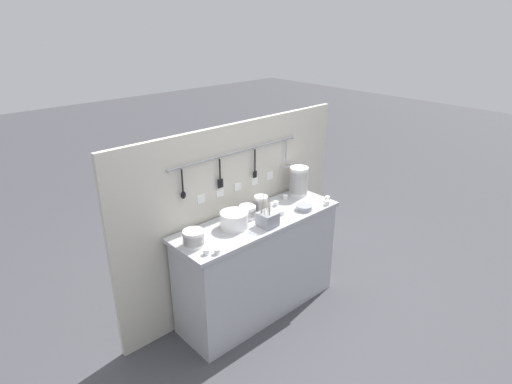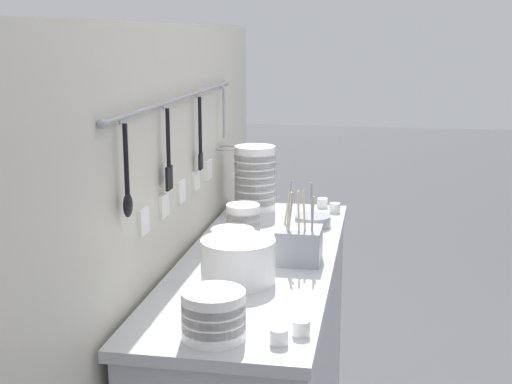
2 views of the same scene
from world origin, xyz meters
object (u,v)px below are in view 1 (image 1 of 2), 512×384
at_px(cup_edge_far, 327,203).
at_px(steel_mixing_bowl, 304,208).
at_px(bowl_stack_back_corner, 247,212).
at_px(cup_centre, 217,251).
at_px(cup_edge_near, 327,198).
at_px(bowl_stack_nested_right, 299,181).
at_px(bowl_stack_short_front, 261,204).
at_px(bowl_stack_tall_left, 193,238).
at_px(cup_front_right, 285,197).
at_px(cup_by_caddy, 276,203).
at_px(cup_beside_plates, 206,252).
at_px(cup_mid_row, 282,212).
at_px(cutlery_caddy, 267,219).
at_px(plate_stack, 234,220).

bearing_deg(cup_edge_far, steel_mixing_bowl, 163.05).
bearing_deg(bowl_stack_back_corner, cup_centre, -152.23).
relative_size(steel_mixing_bowl, cup_edge_near, 3.11).
relative_size(bowl_stack_nested_right, bowl_stack_short_front, 1.77).
distance_m(bowl_stack_short_front, cup_edge_near, 0.64).
height_order(bowl_stack_tall_left, cup_front_right, bowl_stack_tall_left).
bearing_deg(bowl_stack_nested_right, bowl_stack_back_corner, -176.06).
relative_size(steel_mixing_bowl, cup_edge_far, 3.11).
relative_size(bowl_stack_short_front, cup_edge_near, 3.45).
height_order(bowl_stack_tall_left, cup_by_caddy, bowl_stack_tall_left).
distance_m(cup_beside_plates, cup_edge_far, 1.25).
bearing_deg(bowl_stack_tall_left, cup_mid_row, -5.38).
bearing_deg(steel_mixing_bowl, cup_edge_near, -2.19).
height_order(bowl_stack_short_front, cup_front_right, bowl_stack_short_front).
relative_size(bowl_stack_tall_left, cup_front_right, 3.56).
height_order(cutlery_caddy, cup_beside_plates, cutlery_caddy).
distance_m(bowl_stack_back_corner, steel_mixing_bowl, 0.50).
height_order(steel_mixing_bowl, cup_edge_near, steel_mixing_bowl).
bearing_deg(steel_mixing_bowl, bowl_stack_nested_right, 50.73).
relative_size(cup_by_caddy, cup_edge_far, 1.00).
distance_m(cup_beside_plates, cup_edge_near, 1.33).
xyz_separation_m(cup_by_caddy, cup_centre, (-0.86, -0.29, 0.00)).
bearing_deg(cutlery_caddy, cup_by_caddy, 34.77).
xyz_separation_m(bowl_stack_back_corner, bowl_stack_tall_left, (-0.58, -0.07, 0.01)).
relative_size(plate_stack, cutlery_caddy, 0.82).
distance_m(bowl_stack_short_front, cup_edge_far, 0.59).
bearing_deg(cutlery_caddy, cup_edge_near, -1.04).
distance_m(steel_mixing_bowl, cup_beside_plates, 1.03).
relative_size(bowl_stack_nested_right, plate_stack, 1.21).
distance_m(bowl_stack_back_corner, cup_centre, 0.59).
bearing_deg(cup_mid_row, cup_edge_near, -8.12).
bearing_deg(cup_front_right, cup_edge_far, -62.10).
height_order(cup_by_caddy, cup_mid_row, same).
height_order(bowl_stack_nested_right, bowl_stack_tall_left, bowl_stack_nested_right).
distance_m(bowl_stack_short_front, cutlery_caddy, 0.24).
relative_size(bowl_stack_short_front, cup_beside_plates, 3.45).
xyz_separation_m(steel_mixing_bowl, cup_mid_row, (-0.20, 0.06, -0.00)).
bearing_deg(cup_centre, steel_mixing_bowl, 3.94).
xyz_separation_m(bowl_stack_back_corner, cup_mid_row, (0.25, -0.15, -0.03)).
bearing_deg(cup_mid_row, cutlery_caddy, -165.41).
xyz_separation_m(cup_beside_plates, cup_edge_far, (1.25, -0.04, 0.00)).
xyz_separation_m(cutlery_caddy, cup_edge_near, (0.72, -0.01, -0.04)).
bearing_deg(bowl_stack_back_corner, cup_by_caddy, 1.78).
xyz_separation_m(bowl_stack_back_corner, cup_edge_far, (0.67, -0.28, -0.03)).
xyz_separation_m(bowl_stack_short_front, cup_edge_far, (0.52, -0.27, -0.05)).
height_order(bowl_stack_back_corner, cup_edge_far, bowl_stack_back_corner).
height_order(bowl_stack_back_corner, cup_edge_near, bowl_stack_back_corner).
xyz_separation_m(bowl_stack_nested_right, bowl_stack_back_corner, (-0.66, -0.05, -0.08)).
xyz_separation_m(cup_beside_plates, cup_mid_row, (0.83, 0.08, 0.00)).
relative_size(bowl_stack_nested_right, cup_mid_row, 6.10).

